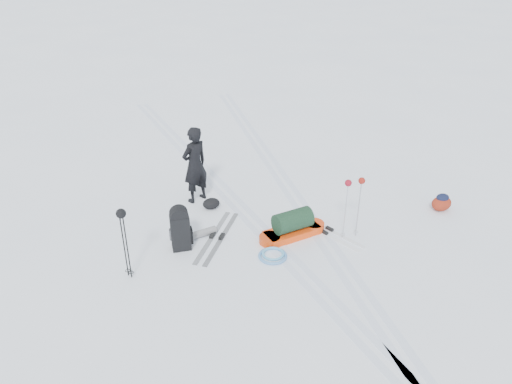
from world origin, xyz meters
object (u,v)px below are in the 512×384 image
skier (195,165)px  ski_poles_black (122,222)px  pulk_sled (293,226)px  expedition_rucksack (183,228)px

skier → ski_poles_black: skier is taller
skier → pulk_sled: (1.34, -2.15, -0.66)m
pulk_sled → expedition_rucksack: (-2.10, 0.46, 0.21)m
expedition_rucksack → ski_poles_black: bearing=-147.9°
expedition_rucksack → pulk_sled: bearing=-4.2°
expedition_rucksack → ski_poles_black: size_ratio=0.71×
skier → pulk_sled: 2.62m
pulk_sled → skier: bearing=116.4°
expedition_rucksack → ski_poles_black: (-1.15, -0.51, 0.71)m
skier → ski_poles_black: (-1.91, -2.20, 0.26)m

